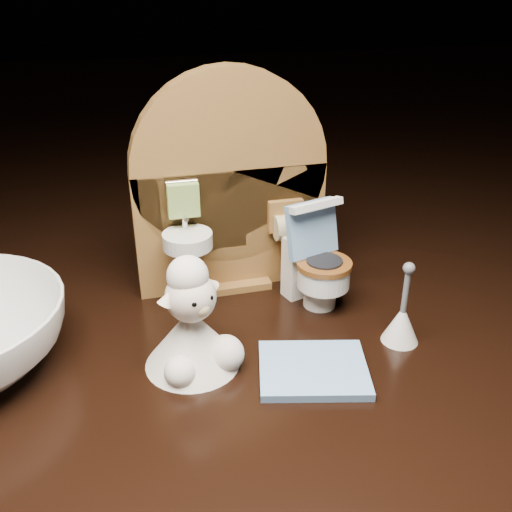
{
  "coord_description": "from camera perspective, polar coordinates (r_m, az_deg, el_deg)",
  "views": [
    {
      "loc": [
        -0.08,
        -0.28,
        0.2
      ],
      "look_at": [
        0.0,
        0.01,
        0.05
      ],
      "focal_mm": 40.0,
      "sensor_mm": 36.0,
      "label": 1
    }
  ],
  "objects": [
    {
      "name": "toy_toilet",
      "position": [
        0.38,
        5.94,
        -1.03
      ],
      "size": [
        0.04,
        0.05,
        0.07
      ],
      "rotation": [
        0.0,
        0.0,
        0.28
      ],
      "color": "white",
      "rests_on": "ground"
    },
    {
      "name": "backdrop_panel",
      "position": [
        0.38,
        -2.69,
        5.95
      ],
      "size": [
        0.13,
        0.05,
        0.15
      ],
      "color": "brown",
      "rests_on": "ground"
    },
    {
      "name": "plush_lamb",
      "position": [
        0.32,
        -6.33,
        -7.27
      ],
      "size": [
        0.06,
        0.05,
        0.07
      ],
      "rotation": [
        0.0,
        0.0,
        0.41
      ],
      "color": "white",
      "rests_on": "ground"
    },
    {
      "name": "bath_mat",
      "position": [
        0.33,
        5.75,
        -11.22
      ],
      "size": [
        0.07,
        0.06,
        0.0
      ],
      "primitive_type": "cube",
      "rotation": [
        0.0,
        0.0,
        -0.25
      ],
      "color": "#6F9CCB",
      "rests_on": "ground"
    },
    {
      "name": "toilet_brush",
      "position": [
        0.35,
        14.37,
        -6.32
      ],
      "size": [
        0.02,
        0.02,
        0.05
      ],
      "color": "white",
      "rests_on": "ground"
    }
  ]
}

